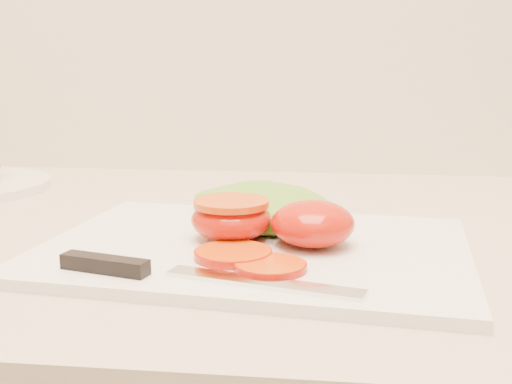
# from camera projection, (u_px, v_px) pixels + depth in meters

# --- Properties ---
(cutting_board) EXTENTS (0.40, 0.31, 0.01)m
(cutting_board) POSITION_uv_depth(u_px,v_px,m) (255.00, 249.00, 0.57)
(cutting_board) COLOR white
(cutting_board) RESTS_ON counter
(tomato_half_dome) EXTENTS (0.07, 0.07, 0.04)m
(tomato_half_dome) POSITION_uv_depth(u_px,v_px,m) (313.00, 223.00, 0.56)
(tomato_half_dome) COLOR #B5240E
(tomato_half_dome) RESTS_ON cutting_board
(tomato_half_cut) EXTENTS (0.07, 0.07, 0.04)m
(tomato_half_cut) POSITION_uv_depth(u_px,v_px,m) (232.00, 218.00, 0.58)
(tomato_half_cut) COLOR #B5240E
(tomato_half_cut) RESTS_ON cutting_board
(tomato_slice_0) EXTENTS (0.06, 0.06, 0.01)m
(tomato_slice_0) POSITION_uv_depth(u_px,v_px,m) (233.00, 254.00, 0.53)
(tomato_slice_0) COLOR #DC5B0E
(tomato_slice_0) RESTS_ON cutting_board
(tomato_slice_1) EXTENTS (0.06, 0.06, 0.01)m
(tomato_slice_1) POSITION_uv_depth(u_px,v_px,m) (270.00, 266.00, 0.50)
(tomato_slice_1) COLOR #DC5B0E
(tomato_slice_1) RESTS_ON cutting_board
(lettuce_leaf_0) EXTENTS (0.20, 0.19, 0.03)m
(lettuce_leaf_0) POSITION_uv_depth(u_px,v_px,m) (257.00, 207.00, 0.64)
(lettuce_leaf_0) COLOR #64B32F
(lettuce_leaf_0) RESTS_ON cutting_board
(knife) EXTENTS (0.24, 0.06, 0.01)m
(knife) POSITION_uv_depth(u_px,v_px,m) (165.00, 271.00, 0.48)
(knife) COLOR silver
(knife) RESTS_ON cutting_board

